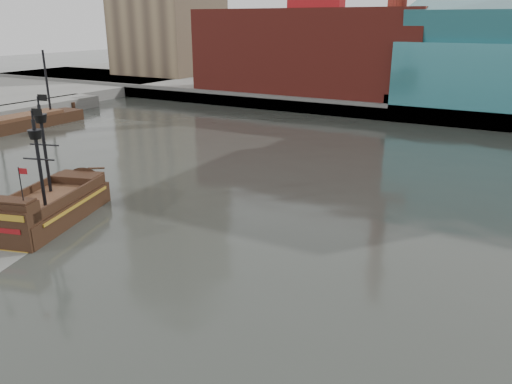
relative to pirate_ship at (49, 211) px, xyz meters
The scene contains 5 objects.
ground 18.32m from the pirate_ship, 24.72° to the right, with size 400.00×400.00×0.00m, color #2C2F2A.
promenade_far 85.97m from the pirate_ship, 78.85° to the left, with size 220.00×60.00×2.00m, color slate.
seawall 57.31m from the pirate_ship, 73.14° to the left, with size 220.00×1.00×2.60m, color #4C4C49.
pirate_ship is the anchor object (origin of this frame).
docked_vessel 40.23m from the pirate_ship, 145.27° to the left, with size 4.29×18.20×12.35m.
Camera 1 is at (15.26, -16.02, 14.92)m, focal length 35.00 mm.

